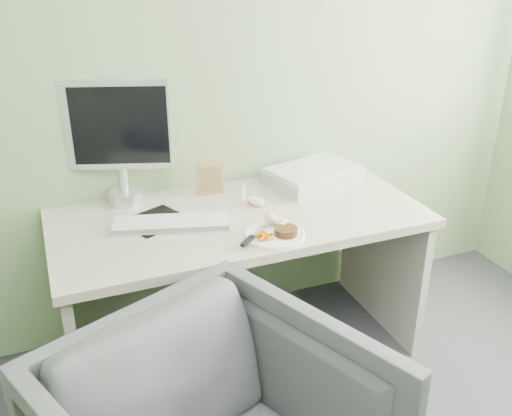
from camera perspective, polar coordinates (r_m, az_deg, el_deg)
name	(u,v)px	position (r m, az deg, el deg)	size (l,w,h in m)	color
wall_back	(209,54)	(2.62, -4.76, 15.08)	(3.50, 3.50, 0.00)	gray
desk	(240,251)	(2.55, -1.61, -4.33)	(1.60, 0.75, 0.73)	#BEB29F
plate	(275,235)	(2.28, 1.91, -2.73)	(0.24, 0.24, 0.01)	white
steak	(286,231)	(2.27, 3.01, -2.33)	(0.09, 0.09, 0.03)	black
potato_pile	(277,219)	(2.33, 2.13, -1.15)	(0.10, 0.07, 0.06)	tan
carrot_heap	(263,235)	(2.23, 0.70, -2.70)	(0.05, 0.05, 0.04)	orange
steak_knife	(252,237)	(2.22, -0.45, -2.96)	(0.17, 0.16, 0.02)	silver
mousepad	(155,221)	(2.44, -10.03, -1.26)	(0.24, 0.22, 0.00)	black
keyboard	(171,223)	(2.38, -8.46, -1.49)	(0.47, 0.14, 0.02)	white
computer_mouse	(256,201)	(2.55, 0.00, 0.70)	(0.06, 0.11, 0.04)	white
photo_frame	(210,178)	(2.65, -4.59, 2.98)	(0.13, 0.01, 0.16)	#A4714C
eyedrop_bottle	(243,191)	(2.61, -1.36, 1.69)	(0.03, 0.03, 0.07)	white
scanner	(313,176)	(2.80, 5.74, 3.22)	(0.44, 0.29, 0.07)	silver
monitor	(118,136)	(2.54, -13.60, 7.04)	(0.45, 0.19, 0.55)	silver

